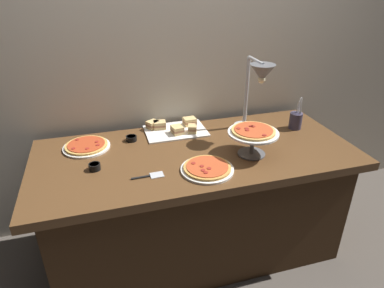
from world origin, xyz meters
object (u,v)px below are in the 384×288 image
utensil_holder (296,120)px  sandwich_platter (175,128)px  heat_lamp (259,80)px  pizza_plate_center (87,146)px  pizza_plate_front (207,168)px  pizza_plate_raised_stand (253,134)px  serving_spatula (149,176)px  sauce_cup_far (95,166)px  sauce_cup_near (131,138)px

utensil_holder → sandwich_platter: bearing=166.9°
heat_lamp → pizza_plate_center: size_ratio=1.74×
pizza_plate_front → pizza_plate_raised_stand: 0.34m
pizza_plate_center → serving_spatula: 0.52m
pizza_plate_center → utensil_holder: utensil_holder is taller
sauce_cup_far → serving_spatula: sauce_cup_far is taller
sandwich_platter → sauce_cup_far: bearing=-146.0°
serving_spatula → sauce_cup_far: bearing=150.8°
pizza_plate_front → pizza_plate_raised_stand: bearing=17.9°
sauce_cup_far → pizza_plate_raised_stand: bearing=-5.1°
pizza_plate_front → sauce_cup_far: sauce_cup_far is taller
heat_lamp → sauce_cup_far: heat_lamp is taller
pizza_plate_front → pizza_plate_raised_stand: pizza_plate_raised_stand is taller
pizza_plate_raised_stand → serving_spatula: pizza_plate_raised_stand is taller
sandwich_platter → utensil_holder: bearing=-13.1°
heat_lamp → sandwich_platter: bearing=155.5°
sauce_cup_near → sauce_cup_far: (-0.23, -0.29, 0.00)m
sauce_cup_far → sandwich_platter: bearing=34.0°
utensil_holder → serving_spatula: 1.10m
pizza_plate_center → sauce_cup_far: size_ratio=4.44×
sauce_cup_near → sauce_cup_far: size_ratio=1.06×
sauce_cup_near → heat_lamp: bearing=-11.1°
pizza_plate_front → sandwich_platter: (-0.05, 0.53, 0.01)m
pizza_plate_front → serving_spatula: (-0.31, 0.03, -0.01)m
heat_lamp → utensil_holder: (0.32, 0.03, -0.32)m
heat_lamp → serving_spatula: size_ratio=2.84×
heat_lamp → pizza_plate_raised_stand: size_ratio=1.67×
sandwich_platter → utensil_holder: (0.79, -0.19, 0.04)m
utensil_holder → serving_spatula: bearing=-163.0°
pizza_plate_raised_stand → serving_spatula: bearing=-173.3°
pizza_plate_front → sandwich_platter: bearing=95.3°
sandwich_platter → pizza_plate_raised_stand: bearing=-50.8°
pizza_plate_front → serving_spatula: bearing=175.0°
sauce_cup_far → serving_spatula: bearing=-29.2°
serving_spatula → heat_lamp: bearing=21.7°
serving_spatula → pizza_plate_center: bearing=126.2°
heat_lamp → pizza_plate_raised_stand: (-0.12, -0.22, -0.25)m
pizza_plate_front → pizza_plate_raised_stand: (0.31, 0.10, 0.12)m
heat_lamp → utensil_holder: size_ratio=2.18×
pizza_plate_center → pizza_plate_raised_stand: size_ratio=0.96×
pizza_plate_center → sauce_cup_near: bearing=4.6°
pizza_plate_raised_stand → utensil_holder: size_ratio=1.30×
pizza_plate_center → sauce_cup_far: sauce_cup_far is taller
heat_lamp → pizza_plate_center: heat_lamp is taller
pizza_plate_raised_stand → sauce_cup_near: bearing=150.3°
sandwich_platter → serving_spatula: bearing=-117.2°
sauce_cup_far → utensil_holder: size_ratio=0.28×
pizza_plate_front → pizza_plate_center: (-0.62, 0.45, 0.00)m
serving_spatula → pizza_plate_front: bearing=-5.0°
heat_lamp → sauce_cup_far: 1.07m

